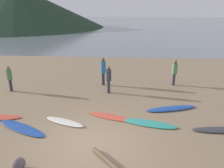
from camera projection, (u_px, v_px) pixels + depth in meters
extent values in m
cube|color=#8C7559|center=(112.00, 72.00, 17.43)|extent=(120.00, 120.00, 0.20)
cube|color=slate|center=(125.00, 23.00, 69.03)|extent=(140.00, 100.00, 0.01)
cone|color=#1E3323|center=(18.00, 7.00, 53.98)|extent=(42.35, 42.35, 9.81)
ellipsoid|color=#1E479E|center=(21.00, 128.00, 9.03)|extent=(2.56, 1.67, 0.08)
ellipsoid|color=silver|center=(65.00, 122.00, 9.49)|extent=(1.98, 1.14, 0.09)
ellipsoid|color=#D84C38|center=(111.00, 117.00, 9.96)|extent=(2.31, 1.21, 0.06)
ellipsoid|color=teal|center=(149.00, 123.00, 9.38)|extent=(2.48, 1.15, 0.08)
ellipsoid|color=#1E479E|center=(171.00, 108.00, 10.74)|extent=(2.61, 1.26, 0.10)
ellipsoid|color=#333338|center=(223.00, 130.00, 8.86)|extent=(2.53, 0.65, 0.09)
cylinder|color=#2D2D38|center=(109.00, 87.00, 12.75)|extent=(0.18, 0.18, 0.74)
cylinder|color=#333842|center=(109.00, 75.00, 12.52)|extent=(0.32, 0.32, 0.65)
sphere|color=brown|center=(108.00, 68.00, 12.37)|extent=(0.21, 0.21, 0.21)
cylinder|color=#2D2D38|center=(174.00, 79.00, 14.03)|extent=(0.18, 0.18, 0.76)
cylinder|color=#4C7A4C|center=(175.00, 69.00, 13.79)|extent=(0.33, 0.33, 0.66)
sphere|color=brown|center=(175.00, 62.00, 13.65)|extent=(0.22, 0.22, 0.22)
cylinder|color=#2D2D38|center=(103.00, 79.00, 14.05)|extent=(0.20, 0.20, 0.83)
cylinder|color=teal|center=(103.00, 67.00, 13.79)|extent=(0.36, 0.36, 0.72)
sphere|color=brown|center=(103.00, 60.00, 13.64)|extent=(0.23, 0.23, 0.23)
cylinder|color=#2D2D38|center=(11.00, 85.00, 13.00)|extent=(0.17, 0.17, 0.72)
cylinder|color=#4C7A4C|center=(9.00, 75.00, 12.78)|extent=(0.31, 0.31, 0.63)
sphere|color=#936B4C|center=(8.00, 68.00, 12.64)|extent=(0.20, 0.20, 0.20)
cylinder|color=brown|center=(113.00, 165.00, 6.84)|extent=(1.54, 1.66, 0.15)
sphere|color=#594C51|center=(19.00, 164.00, 6.71)|extent=(0.40, 0.40, 0.40)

